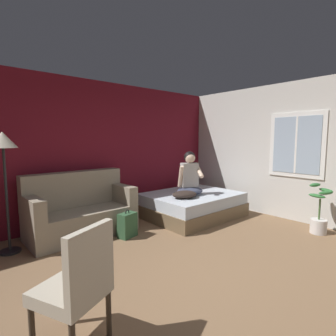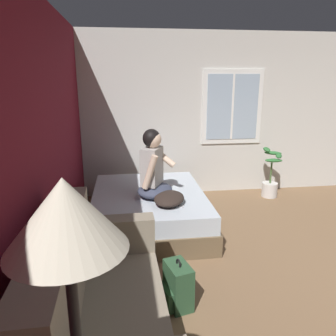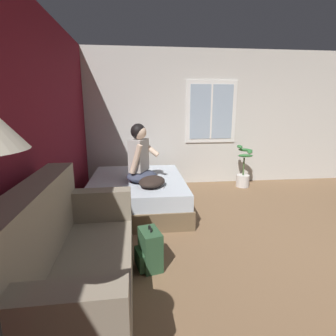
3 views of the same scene
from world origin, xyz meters
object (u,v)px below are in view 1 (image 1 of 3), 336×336
Objects in this scene: person_seated at (190,177)px; side_chair at (78,283)px; bed at (192,205)px; potted_plant at (319,216)px; throw_pillow at (185,194)px; couch at (80,211)px; floor_lamp at (3,152)px; backpack at (127,225)px; cell_phone at (184,199)px.

side_chair is at bearing -149.28° from person_seated.
bed is 2.23× the size of potted_plant.
throw_pillow is at bearing -153.10° from bed.
couch is 1.96× the size of person_seated.
throw_pillow is (-0.44, -0.22, 0.31)m from bed.
side_chair is (-1.01, -2.38, 0.14)m from couch.
floor_lamp is (-2.80, 0.68, 0.88)m from throw_pillow.
backpack is 3.18× the size of cell_phone.
floor_lamp is (-3.10, 0.52, 0.59)m from person_seated.
couch reaches higher than bed.
backpack is at bearing -51.33° from couch.
person_seated is 1.03× the size of potted_plant.
couch reaches higher than potted_plant.
floor_lamp is at bearing 91.26° from side_chair.
person_seated is (3.05, 1.81, 0.30)m from side_chair.
person_seated is 0.59m from cell_phone.
person_seated is at bearing 30.72° from side_chair.
person_seated is at bearing 2.54° from backpack.
person_seated is 0.45m from throw_pillow.
side_chair is 1.12× the size of person_seated.
potted_plant is (1.02, -2.07, -0.53)m from person_seated.
floor_lamp is at bearing 166.39° from throw_pillow.
cell_phone is (1.64, -0.83, 0.09)m from couch.
floor_lamp reaches higher than throw_pillow.
backpack is 0.54× the size of potted_plant.
floor_lamp is at bearing 170.56° from person_seated.
couch is 2.16m from person_seated.
side_chair is 2.34m from backpack.
couch reaches higher than throw_pillow.
couch is 2.59m from side_chair.
side_chair is 1.15× the size of potted_plant.
potted_plant is (4.12, -2.59, -1.13)m from floor_lamp.
throw_pillow is (-0.30, -0.16, -0.29)m from person_seated.
throw_pillow is at bearing -4.38° from backpack.
potted_plant is at bearing -38.22° from backpack.
bed is 3.71m from side_chair.
side_chair is 2.14× the size of backpack.
couch is 1.75× the size of side_chair.
backpack is at bearing 141.78° from potted_plant.
floor_lamp reaches higher than person_seated.
bed is at bearing -13.25° from couch.
cell_phone is at bearing -26.74° from couch.
side_chair reaches higher than backpack.
couch is 2.02× the size of potted_plant.
potted_plant is at bearing -32.15° from floor_lamp.
person_seated is at bearing -15.63° from couch.
throw_pillow is 2.33m from potted_plant.
person_seated is at bearing 28.27° from throw_pillow.
backpack is at bearing -177.46° from person_seated.
potted_plant is at bearing 150.95° from cell_phone.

